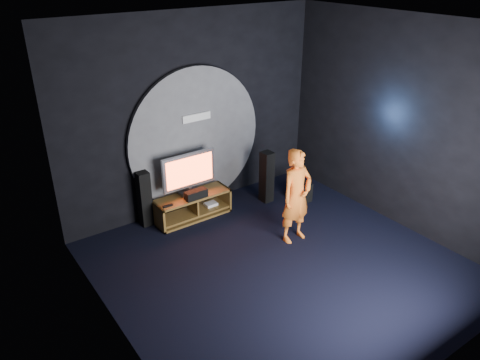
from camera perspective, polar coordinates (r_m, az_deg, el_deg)
name	(u,v)px	position (r m, az deg, el deg)	size (l,w,h in m)	color
floor	(281,266)	(7.24, 5.05, -10.45)	(5.00, 5.00, 0.00)	black
back_wall	(193,114)	(8.28, -5.73, 8.01)	(5.00, 0.04, 3.50)	black
front_wall	(455,246)	(4.99, 24.75, -7.31)	(5.00, 0.04, 3.50)	black
left_wall	(109,215)	(5.24, -15.70, -4.09)	(0.04, 5.00, 3.50)	black
right_wall	(403,125)	(8.13, 19.27, 6.31)	(0.04, 5.00, 3.50)	black
ceiling	(293,26)	(5.89, 6.43, 18.18)	(5.00, 5.00, 0.01)	black
wall_disc_panel	(196,139)	(8.39, -5.40, 5.00)	(2.60, 0.11, 2.60)	#515156
media_console	(193,208)	(8.39, -5.74, -3.36)	(1.38, 0.45, 0.45)	brown
tv	(189,172)	(8.14, -6.23, 0.95)	(1.01, 0.22, 0.76)	#B4B4BC
center_speaker	(196,194)	(8.12, -5.39, -1.74)	(0.40, 0.15, 0.15)	black
remote	(168,206)	(7.95, -8.77, -3.12)	(0.18, 0.05, 0.02)	black
tower_speaker_left	(144,199)	(8.17, -11.59, -2.24)	(0.20, 0.22, 1.00)	black
tower_speaker_right	(267,177)	(8.78, 3.27, 0.39)	(0.20, 0.22, 1.00)	black
subwoofer	(300,192)	(8.98, 7.36, -1.44)	(0.34, 0.34, 0.37)	black
player	(296,196)	(7.51, 6.89, -1.97)	(0.58, 0.38, 1.59)	orange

